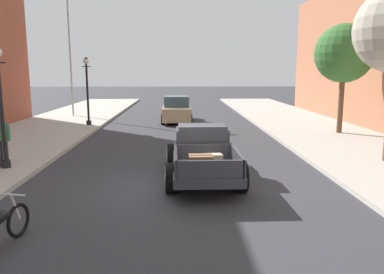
# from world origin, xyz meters

# --- Properties ---
(ground_plane) EXTENTS (140.00, 140.00, 0.00)m
(ground_plane) POSITION_xyz_m (0.00, 0.00, 0.00)
(ground_plane) COLOR #333338
(hotrod_truck_gunmetal) EXTENTS (2.25, 4.97, 1.58)m
(hotrod_truck_gunmetal) POSITION_xyz_m (0.68, 0.99, 0.75)
(hotrod_truck_gunmetal) COLOR #333338
(hotrod_truck_gunmetal) RESTS_ON ground
(car_background_tan) EXTENTS (1.90, 4.31, 1.65)m
(car_background_tan) POSITION_xyz_m (-0.21, 13.65, 0.77)
(car_background_tan) COLOR tan
(car_background_tan) RESTS_ON ground
(pedestrian_sidewalk_left) EXTENTS (0.53, 0.22, 1.65)m
(pedestrian_sidewalk_left) POSITION_xyz_m (-5.66, 1.73, 1.09)
(pedestrian_sidewalk_left) COLOR #333338
(pedestrian_sidewalk_left) RESTS_ON sidewalk_left
(street_lamp_near) EXTENTS (0.50, 0.32, 3.85)m
(street_lamp_near) POSITION_xyz_m (-5.55, 1.63, 2.39)
(street_lamp_near) COLOR black
(street_lamp_near) RESTS_ON sidewalk_left
(street_lamp_far) EXTENTS (0.50, 0.32, 3.85)m
(street_lamp_far) POSITION_xyz_m (-5.24, 11.47, 2.39)
(street_lamp_far) COLOR black
(street_lamp_far) RESTS_ON sidewalk_left
(flagpole) EXTENTS (1.74, 0.16, 9.16)m
(flagpole) POSITION_xyz_m (-7.17, 16.08, 5.77)
(flagpole) COLOR #B2B2B7
(flagpole) RESTS_ON sidewalk_left
(street_tree_second) EXTENTS (2.84, 2.84, 5.31)m
(street_tree_second) POSITION_xyz_m (7.97, 8.21, 4.02)
(street_tree_second) COLOR brown
(street_tree_second) RESTS_ON sidewalk_right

